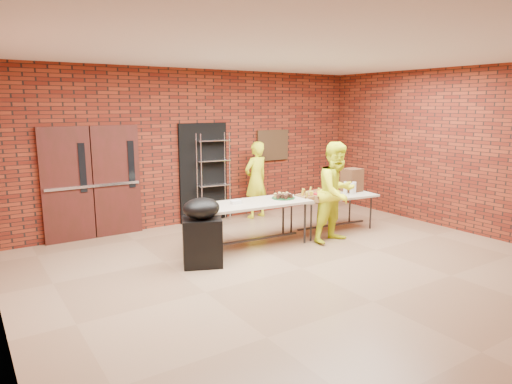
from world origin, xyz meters
TOP-DOWN VIEW (x-y plane):
  - room at (0.00, 0.00)m, footprint 8.08×7.08m
  - double_doors at (-2.20, 3.44)m, footprint 1.78×0.12m
  - dark_doorway at (0.10, 3.46)m, footprint 1.10×0.06m
  - bronze_plaque at (1.90, 3.45)m, footprint 0.85×0.04m
  - wire_rack at (0.27, 3.32)m, footprint 0.72×0.32m
  - table_left at (0.00, 1.32)m, footprint 2.02×0.97m
  - table_right at (1.83, 1.32)m, footprint 1.84×0.94m
  - basket_bananas at (1.15, 1.22)m, footprint 0.44×0.34m
  - basket_oranges at (1.53, 1.32)m, footprint 0.47×0.37m
  - basket_apples at (1.36, 1.11)m, footprint 0.48×0.37m
  - muffin_tray at (0.61, 1.30)m, footprint 0.42×0.42m
  - napkin_box at (-0.35, 1.38)m, footprint 0.18×0.12m
  - coffee_dispenser at (2.45, 1.43)m, footprint 0.36×0.32m
  - cup_stack_front at (2.20, 1.17)m, footprint 0.08×0.08m
  - cup_stack_mid at (2.28, 1.19)m, footprint 0.08×0.08m
  - cup_stack_back at (2.16, 1.31)m, footprint 0.08×0.08m
  - covered_grill at (-1.20, 0.97)m, footprint 0.73×0.68m
  - volunteer_woman at (1.20, 3.10)m, footprint 0.68×0.51m
  - volunteer_man at (1.42, 0.78)m, footprint 0.96×0.79m

SIDE VIEW (x-z plane):
  - covered_grill at x=-1.20m, z-range 0.00..1.08m
  - table_right at x=1.83m, z-range 0.30..1.03m
  - table_left at x=0.00m, z-range 0.34..1.14m
  - basket_bananas at x=1.15m, z-range 0.72..0.85m
  - basket_oranges at x=1.53m, z-range 0.71..0.86m
  - basket_apples at x=1.36m, z-range 0.71..0.86m
  - napkin_box at x=-0.35m, z-range 0.81..0.86m
  - cup_stack_front at x=2.20m, z-range 0.72..0.95m
  - cup_stack_back at x=2.16m, z-range 0.72..0.96m
  - volunteer_woman at x=1.20m, z-range 0.00..1.69m
  - cup_stack_mid at x=2.28m, z-range 0.72..0.97m
  - muffin_tray at x=0.61m, z-range 0.80..0.91m
  - volunteer_man at x=1.42m, z-range 0.00..1.83m
  - wire_rack at x=0.27m, z-range 0.00..1.89m
  - coffee_dispenser at x=2.45m, z-range 0.72..1.19m
  - dark_doorway at x=0.10m, z-range 0.00..2.10m
  - double_doors at x=-2.20m, z-range 0.00..2.10m
  - bronze_plaque at x=1.90m, z-range 1.20..1.90m
  - room at x=0.00m, z-range -0.04..3.24m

